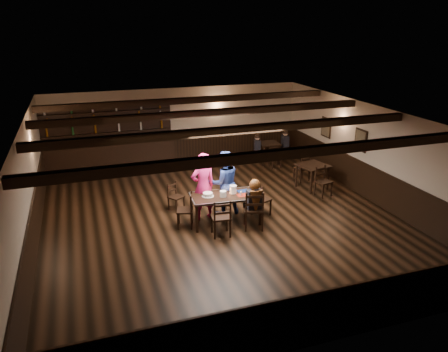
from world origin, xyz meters
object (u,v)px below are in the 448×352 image
object	(u,v)px
dining_table	(225,198)
cake	(208,195)
bar_counter	(110,151)
chair_near_left	(222,216)
woman_pink	(203,186)
chair_near_right	(254,207)
man_blue	(224,183)

from	to	relation	value
dining_table	cake	distance (m)	0.46
dining_table	bar_counter	world-z (taller)	bar_counter
chair_near_left	woman_pink	world-z (taller)	woman_pink
chair_near_left	cake	size ratio (longest dim) A/B	3.09
dining_table	bar_counter	xyz separation A→B (m)	(-2.42, 4.98, 0.04)
woman_pink	chair_near_right	bearing A→B (deg)	125.93
bar_counter	chair_near_right	bearing A→B (deg)	-62.23
chair_near_right	man_blue	distance (m)	1.26
man_blue	cake	size ratio (longest dim) A/B	5.69
chair_near_right	man_blue	xyz separation A→B (m)	(-0.38, 1.17, 0.27)
chair_near_left	man_blue	xyz separation A→B (m)	(0.49, 1.27, 0.32)
woman_pink	man_blue	world-z (taller)	woman_pink
cake	bar_counter	world-z (taller)	bar_counter
chair_near_left	bar_counter	world-z (taller)	bar_counter
cake	bar_counter	distance (m)	5.30
dining_table	chair_near_right	world-z (taller)	chair_near_right
chair_near_right	bar_counter	world-z (taller)	bar_counter
man_blue	cake	bearing A→B (deg)	38.35
woman_pink	cake	xyz separation A→B (m)	(0.02, -0.35, -0.10)
chair_near_left	chair_near_right	bearing A→B (deg)	6.50
dining_table	chair_near_left	size ratio (longest dim) A/B	1.91
dining_table	man_blue	bearing A→B (deg)	74.97
chair_near_left	chair_near_right	world-z (taller)	chair_near_right
chair_near_left	cake	xyz separation A→B (m)	(-0.10, 0.78, 0.24)
dining_table	chair_near_left	distance (m)	0.81
chair_near_right	dining_table	bearing A→B (deg)	130.47
chair_near_right	bar_counter	bearing A→B (deg)	117.77
dining_table	chair_near_right	size ratio (longest dim) A/B	1.77
chair_near_right	woman_pink	bearing A→B (deg)	133.67
dining_table	man_blue	world-z (taller)	man_blue
chair_near_right	woman_pink	xyz separation A→B (m)	(-0.99, 1.04, 0.29)
chair_near_left	woman_pink	bearing A→B (deg)	96.14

